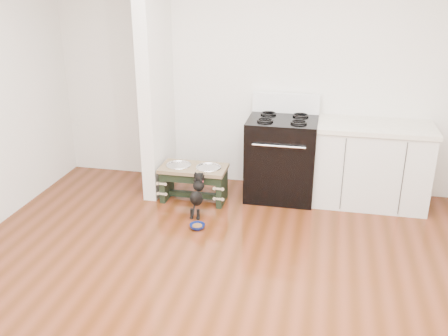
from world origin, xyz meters
TOP-DOWN VIEW (x-y plane):
  - ground at (0.00, 0.00)m, footprint 5.00×5.00m
  - room_shell at (0.00, 0.00)m, footprint 5.00×5.00m
  - partition_wall at (-1.18, 2.10)m, footprint 0.15×0.80m
  - oven_range at (0.25, 2.16)m, footprint 0.76×0.69m
  - cabinet_run at (1.23, 2.18)m, footprint 1.24×0.64m
  - dog_feeder at (-0.69, 1.83)m, footprint 0.74×0.39m
  - puppy at (-0.56, 1.49)m, footprint 0.13×0.38m
  - floor_bowl at (-0.48, 1.17)m, footprint 0.19×0.19m

SIDE VIEW (x-z plane):
  - ground at x=0.00m, z-range 0.00..0.00m
  - floor_bowl at x=-0.48m, z-range 0.00..0.05m
  - puppy at x=-0.56m, z-range 0.02..0.47m
  - dog_feeder at x=-0.69m, z-range 0.08..0.50m
  - cabinet_run at x=1.23m, z-range 0.00..0.91m
  - oven_range at x=0.25m, z-range -0.09..1.05m
  - partition_wall at x=-1.18m, z-range 0.00..2.70m
  - room_shell at x=0.00m, z-range -0.88..4.12m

